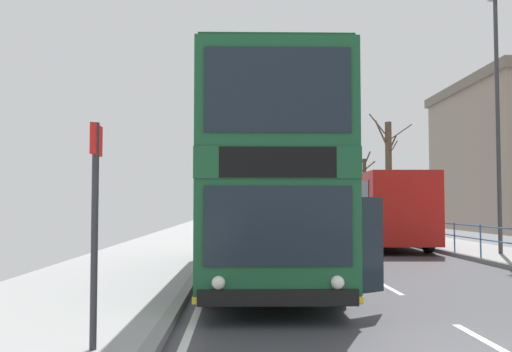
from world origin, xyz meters
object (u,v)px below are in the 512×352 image
Objects in this scene: double_decker_bus_main at (265,184)px; street_lamp_far_side at (497,104)px; bus_stop_sign_near at (95,209)px; bare_tree_far_01 at (365,189)px; bare_tree_far_00 at (389,174)px; background_bus_far_lane at (379,208)px.

double_decker_bus_main is 10.48m from street_lamp_far_side.
street_lamp_far_side is at bearing 49.98° from bus_stop_sign_near.
double_decker_bus_main reaches higher than bus_stop_sign_near.
bare_tree_far_01 reaches higher than double_decker_bus_main.
street_lamp_far_side reaches higher than double_decker_bus_main.
bare_tree_far_00 is (11.16, 29.13, 2.05)m from bus_stop_sign_near.
street_lamp_far_side is at bearing 33.87° from double_decker_bus_main.
bare_tree_far_00 is (0.54, 16.49, -1.51)m from street_lamp_far_side.
double_decker_bus_main is 1.12× the size of background_bus_far_lane.
bare_tree_far_00 is at bearing 72.99° from background_bus_far_lane.
bare_tree_far_01 reaches higher than background_bus_far_lane.
double_decker_bus_main is 1.21× the size of street_lamp_far_side.
double_decker_bus_main is 1.78× the size of bare_tree_far_01.
bare_tree_far_01 is (0.63, 23.84, -2.27)m from street_lamp_far_side.
double_decker_bus_main is at bearing -116.58° from background_bus_far_lane.
double_decker_bus_main is at bearing -106.93° from bare_tree_far_01.
street_lamp_far_side is (8.33, 5.59, 3.00)m from double_decker_bus_main.
street_lamp_far_side reaches higher than bus_stop_sign_near.
bus_stop_sign_near is at bearing -130.02° from street_lamp_far_side.
double_decker_bus_main reaches higher than background_bus_far_lane.
background_bus_far_lane is 11.87m from bare_tree_far_00.
bus_stop_sign_near is 38.20m from bare_tree_far_01.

